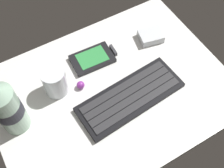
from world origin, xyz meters
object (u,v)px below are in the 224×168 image
object	(u,v)px
water_bottle	(7,107)
charger_block	(151,36)
handheld_device	(94,58)
trackball_mouse	(81,85)
juice_cup	(55,82)
keyboard	(130,97)

from	to	relation	value
water_bottle	charger_block	distance (cm)	46.13
handheld_device	trackball_mouse	bearing A→B (deg)	-139.72
juice_cup	charger_block	xyz separation A→B (cm)	(32.22, 2.35, -2.71)
juice_cup	water_bottle	world-z (taller)	water_bottle
juice_cup	water_bottle	xyz separation A→B (cm)	(-12.79, -4.06, 5.10)
water_bottle	keyboard	bearing A→B (deg)	-15.87
handheld_device	charger_block	size ratio (longest dim) A/B	1.86
handheld_device	water_bottle	size ratio (longest dim) A/B	0.63
juice_cup	trackball_mouse	distance (cm)	7.00
keyboard	juice_cup	distance (cm)	20.24
charger_block	trackball_mouse	size ratio (longest dim) A/B	3.18
charger_block	trackball_mouse	distance (cm)	26.74
handheld_device	juice_cup	size ratio (longest dim) A/B	1.54
keyboard	handheld_device	world-z (taller)	keyboard
juice_cup	charger_block	size ratio (longest dim) A/B	1.21
handheld_device	charger_block	bearing A→B (deg)	-5.11
water_bottle	trackball_mouse	world-z (taller)	water_bottle
trackball_mouse	keyboard	bearing A→B (deg)	-44.45
handheld_device	juice_cup	xyz separation A→B (cm)	(-13.58, -4.02, 3.18)
charger_block	handheld_device	bearing A→B (deg)	174.89
charger_block	trackball_mouse	world-z (taller)	charger_block
water_bottle	trackball_mouse	bearing A→B (deg)	4.86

